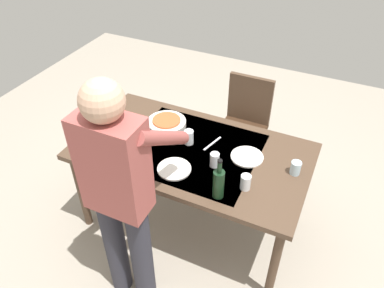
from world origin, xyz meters
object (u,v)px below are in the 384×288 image
Objects in this scene: chair_near at (245,120)px; water_cup_near_right at (246,182)px; dining_table at (192,157)px; wine_glass_left at (131,155)px; water_cup_far_left at (296,168)px; dinner_plate_near at (174,169)px; water_cup_far_right at (215,160)px; dinner_plate_far at (247,157)px; person_server at (120,192)px; water_cup_near_left at (189,137)px; serving_bowl_pasta at (167,123)px; wine_bottle at (219,183)px.

water_cup_near_right is at bearing 107.65° from chair_near.
water_cup_near_right is at bearing 156.14° from dining_table.
wine_glass_left reaches higher than water_cup_far_left.
dining_table is at bearing -23.86° from water_cup_near_right.
wine_glass_left reaches higher than dinner_plate_near.
water_cup_far_right reaches higher than dinner_plate_far.
chair_near is 0.54× the size of person_server.
dining_table is 15.45× the size of water_cup_near_left.
wine_glass_left is 0.30m from dinner_plate_near.
water_cup_far_right is at bearing 150.53° from water_cup_near_left.
water_cup_far_right is (0.26, -0.12, -0.00)m from water_cup_near_right.
dinner_plate_near is at bearing 123.83° from serving_bowl_pasta.
person_server is 0.72m from water_cup_far_right.
water_cup_far_right is 0.45× the size of dinner_plate_far.
water_cup_near_left is 0.36× the size of serving_bowl_pasta.
chair_near is 3.03× the size of serving_bowl_pasta.
dinner_plate_far is at bearing -141.11° from dinner_plate_near.
dinner_plate_far is at bearing -167.79° from dining_table.
wine_bottle is at bearing 99.69° from chair_near.
serving_bowl_pasta is (0.01, -0.50, -0.07)m from wine_glass_left.
wine_glass_left reaches higher than serving_bowl_pasta.
water_cup_far_right is at bearing -146.70° from dinner_plate_near.
chair_near is at bearing -109.69° from wine_glass_left.
water_cup_near_left is 0.30m from water_cup_far_right.
person_server is at bearing 81.26° from chair_near.
water_cup_near_left is (0.19, 0.79, 0.29)m from chair_near.
dining_table is 0.15m from water_cup_near_left.
wine_bottle is (-0.34, 0.34, 0.18)m from dining_table.
serving_bowl_pasta is (0.29, -0.17, 0.11)m from dining_table.
serving_bowl_pasta is (0.76, -0.38, -0.02)m from water_cup_near_right.
chair_near is 1.30m from wine_glass_left.
dinner_plate_far is (-0.67, -0.42, -0.10)m from wine_glass_left.
person_server is (0.24, 1.57, 0.43)m from chair_near.
dinner_plate_far is at bearing -176.54° from water_cup_near_left.
dinner_plate_near is at bearing 22.49° from water_cup_far_left.
water_cup_far_left is 0.34m from dinner_plate_far.
wine_bottle is at bearing 141.14° from serving_bowl_pasta.
water_cup_near_left reaches higher than water_cup_far_left.
dining_table is at bearing 132.46° from water_cup_near_left.
dinner_plate_near is at bearing 33.30° from water_cup_far_right.
dinner_plate_near is at bearing -15.44° from wine_bottle.
dining_table is at bearing 12.21° from dinner_plate_far.
wine_glass_left is 0.50× the size of serving_bowl_pasta.
chair_near is at bearing -71.71° from dinner_plate_far.
person_server reaches higher than dinner_plate_near.
dining_table is 0.87m from chair_near.
wine_glass_left is 0.66× the size of dinner_plate_near.
person_server is 5.71× the size of wine_bottle.
dinner_plate_far is (-0.18, -0.18, -0.05)m from water_cup_far_right.
wine_glass_left reaches higher than water_cup_far_right.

